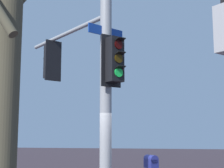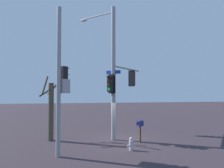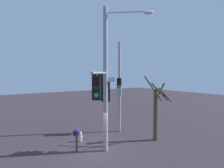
% 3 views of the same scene
% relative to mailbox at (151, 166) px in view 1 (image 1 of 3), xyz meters
% --- Properties ---
extents(main_signal_pole_assembly, '(5.07, 3.72, 9.11)m').
position_rel_mailbox_xyz_m(main_signal_pole_assembly, '(1.39, -1.37, 3.57)').
color(main_signal_pole_assembly, gray).
rests_on(main_signal_pole_assembly, ground).
extents(mailbox, '(0.50, 0.45, 1.41)m').
position_rel_mailbox_xyz_m(mailbox, '(0.00, 0.00, 0.00)').
color(mailbox, '#4C3823').
rests_on(mailbox, ground).
extents(bare_tree_behind_pole, '(1.84, 1.36, 4.80)m').
position_rel_mailbox_xyz_m(bare_tree_behind_pole, '(5.71, -1.48, 1.14)').
color(bare_tree_behind_pole, '#454030').
rests_on(bare_tree_behind_pole, ground).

